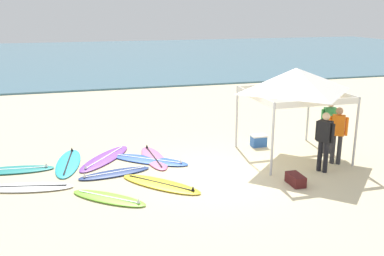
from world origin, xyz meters
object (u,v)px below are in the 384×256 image
(surfboard_blue, at_px, (149,160))
(person_black, at_px, (324,138))
(surfboard_lime, at_px, (109,198))
(surfboard_white, at_px, (26,187))
(surfboard_cyan, at_px, (68,163))
(surfboard_teal, at_px, (11,170))
(surfboard_purple, at_px, (105,158))
(person_orange, at_px, (338,132))
(person_green, at_px, (329,123))
(cooler_box, at_px, (259,141))
(surfboard_pink, at_px, (154,158))
(surfboard_yellow, at_px, (161,184))
(gear_bag_near_tent, at_px, (296,180))
(canopy_tent, at_px, (295,80))
(surfboard_navy, at_px, (114,173))

(surfboard_blue, bearing_deg, person_black, -25.65)
(surfboard_blue, xyz_separation_m, person_black, (4.53, -2.18, 0.95))
(surfboard_lime, height_order, surfboard_white, same)
(surfboard_lime, height_order, surfboard_cyan, same)
(surfboard_teal, xyz_separation_m, surfboard_blue, (3.92, -0.23, -0.00))
(person_black, bearing_deg, surfboard_purple, 155.22)
(person_orange, distance_m, person_green, 0.95)
(cooler_box, bearing_deg, surfboard_teal, -178.49)
(surfboard_pink, distance_m, surfboard_yellow, 2.09)
(surfboard_yellow, bearing_deg, surfboard_pink, 84.14)
(gear_bag_near_tent, bearing_deg, canopy_tent, 64.80)
(surfboard_blue, bearing_deg, surfboard_navy, -144.29)
(person_orange, bearing_deg, gear_bag_near_tent, -149.98)
(surfboard_pink, distance_m, surfboard_cyan, 2.53)
(surfboard_white, bearing_deg, surfboard_navy, 9.28)
(surfboard_white, bearing_deg, surfboard_pink, 20.56)
(person_orange, relative_size, cooler_box, 3.42)
(surfboard_purple, relative_size, person_green, 1.43)
(surfboard_navy, bearing_deg, person_black, -13.54)
(surfboard_pink, xyz_separation_m, surfboard_purple, (-1.45, 0.35, -0.00))
(surfboard_yellow, bearing_deg, canopy_tent, 15.18)
(surfboard_pink, bearing_deg, canopy_tent, -11.99)
(person_green, bearing_deg, surfboard_blue, 171.67)
(surfboard_teal, height_order, surfboard_navy, same)
(surfboard_pink, distance_m, person_green, 5.57)
(surfboard_yellow, relative_size, surfboard_blue, 0.89)
(gear_bag_near_tent, bearing_deg, surfboard_navy, 155.84)
(surfboard_purple, bearing_deg, canopy_tent, -12.43)
(surfboard_pink, height_order, surfboard_teal, same)
(surfboard_teal, xyz_separation_m, surfboard_purple, (2.64, 0.28, -0.00))
(gear_bag_near_tent, bearing_deg, person_orange, 30.02)
(cooler_box, bearing_deg, surfboard_white, -167.32)
(canopy_tent, xyz_separation_m, surfboard_lime, (-5.76, -1.68, -2.35))
(surfboard_cyan, relative_size, surfboard_blue, 1.04)
(surfboard_purple, bearing_deg, cooler_box, -0.89)
(person_green, height_order, gear_bag_near_tent, person_green)
(surfboard_purple, distance_m, cooler_box, 5.06)
(surfboard_pink, xyz_separation_m, surfboard_teal, (-4.09, 0.07, -0.00))
(surfboard_white, bearing_deg, surfboard_lime, -31.91)
(surfboard_yellow, xyz_separation_m, surfboard_navy, (-1.09, 1.11, 0.00))
(canopy_tent, relative_size, surfboard_lime, 1.43)
(surfboard_yellow, xyz_separation_m, surfboard_teal, (-3.88, 2.15, 0.00))
(surfboard_teal, bearing_deg, surfboard_lime, -46.59)
(surfboard_lime, height_order, surfboard_purple, same)
(canopy_tent, distance_m, surfboard_cyan, 7.18)
(surfboard_white, bearing_deg, person_orange, -3.54)
(surfboard_yellow, bearing_deg, surfboard_teal, 151.04)
(person_orange, bearing_deg, surfboard_pink, 159.80)
(surfboard_lime, xyz_separation_m, person_green, (6.99, 1.60, 0.95))
(surfboard_lime, bearing_deg, cooler_box, 28.71)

